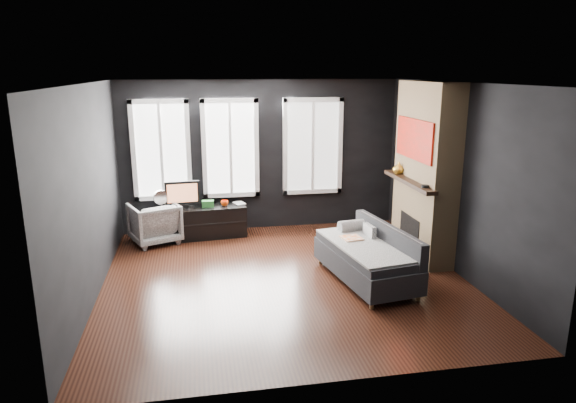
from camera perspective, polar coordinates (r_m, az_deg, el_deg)
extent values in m
plane|color=black|center=(7.32, -0.36, -8.60)|extent=(5.00, 5.00, 0.00)
plane|color=white|center=(6.73, -0.39, 13.03)|extent=(5.00, 5.00, 0.00)
cube|color=black|center=(9.33, -3.03, 5.10)|extent=(5.00, 0.02, 2.70)
cube|color=black|center=(6.94, -21.17, 0.82)|extent=(0.02, 5.00, 2.70)
cube|color=black|center=(7.73, 18.23, 2.40)|extent=(0.02, 5.00, 2.70)
cube|color=gray|center=(7.49, 9.03, -3.68)|extent=(0.11, 0.31, 0.30)
imported|color=white|center=(8.97, -14.63, -2.10)|extent=(0.95, 0.92, 0.76)
imported|color=#E73C09|center=(9.04, -7.07, -0.09)|extent=(0.15, 0.13, 0.13)
imported|color=tan|center=(9.11, -5.93, 0.39)|extent=(0.17, 0.07, 0.23)
cube|color=#276729|center=(9.02, -8.89, -0.24)|extent=(0.21, 0.13, 0.11)
imported|color=gold|center=(8.47, 12.19, 3.65)|extent=(0.23, 0.24, 0.19)
cylinder|color=black|center=(7.59, 15.00, 1.64)|extent=(0.12, 0.12, 0.04)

